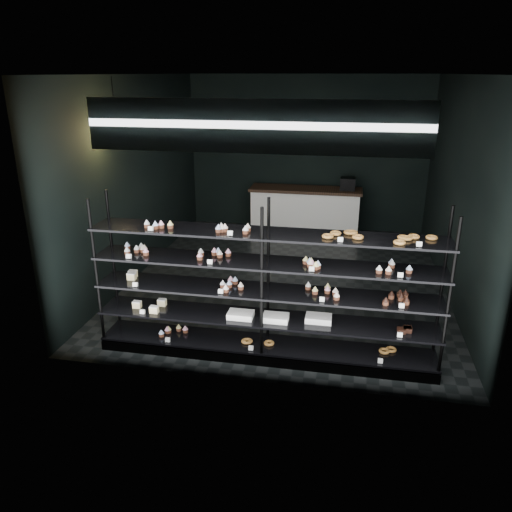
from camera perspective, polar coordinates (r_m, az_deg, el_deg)
name	(u,v)px	position (r m, az deg, el deg)	size (l,w,h in m)	color
room	(289,183)	(7.86, 3.82, 8.28)	(5.01, 6.01, 3.20)	black
display_shelf	(263,308)	(5.87, 0.82, -6.00)	(4.00, 0.50, 1.91)	black
signage	(253,126)	(4.82, -0.34, 14.59)	(3.30, 0.05, 0.50)	#0D1D42
pendant_lamp	(117,134)	(7.15, -15.64, 13.32)	(0.33, 0.33, 0.90)	black
service_counter	(306,211)	(10.53, 5.70, 5.18)	(2.29, 0.65, 1.23)	white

